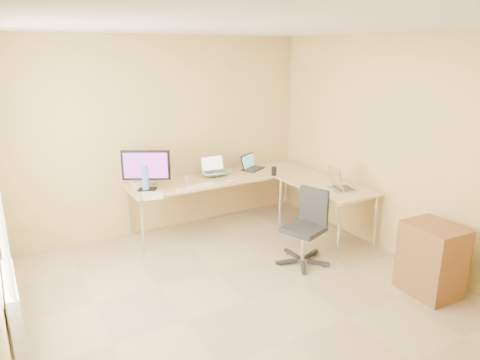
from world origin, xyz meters
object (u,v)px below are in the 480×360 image
laptop_return (344,180)px  desk_fan (152,173)px  water_bottle (145,178)px  desk_main (224,201)px  desk_return (325,211)px  mug (186,180)px  monitor (146,170)px  laptop_black (253,162)px  cabinet (431,260)px  office_chair (304,223)px  keyboard (201,186)px  laptop_center (214,165)px

laptop_return → desk_fan: bearing=66.7°
water_bottle → desk_main: bearing=2.4°
desk_return → laptop_return: 0.56m
mug → monitor: bearing=-175.2°
water_bottle → desk_fan: size_ratio=1.18×
monitor → laptop_black: bearing=35.0°
laptop_black → cabinet: bearing=-110.3°
office_chair → desk_main: bearing=80.4°
desk_main → mug: size_ratio=30.14×
desk_main → keyboard: keyboard is taller
laptop_center → laptop_return: (1.13, -1.33, -0.04)m
keyboard → desk_fan: 0.68m
laptop_center → keyboard: bearing=-135.0°
desk_return → desk_fan: desk_fan is taller
mug → laptop_return: bearing=-38.4°
desk_return → laptop_return: laptop_return is taller
desk_return → water_bottle: size_ratio=4.06×
desk_fan → laptop_black: bearing=-6.6°
desk_main → keyboard: bearing=-151.9°
laptop_center → laptop_return: laptop_center is taller
desk_return → cabinet: size_ratio=1.70×
laptop_center → laptop_black: bearing=8.4°
laptop_center → office_chair: laptop_center is taller
mug → laptop_center: bearing=8.9°
desk_return → desk_fan: bearing=148.2°
mug → office_chair: size_ratio=0.10×
keyboard → mug: bearing=105.4°
keyboard → mug: 0.27m
monitor → cabinet: (2.09, -2.58, -0.63)m
keyboard → cabinet: keyboard is taller
water_bottle → cabinet: (2.11, -2.59, -0.53)m
desk_main → water_bottle: 1.24m
desk_fan → office_chair: bearing=-57.3°
laptop_center → cabinet: (1.10, -2.70, -0.53)m
desk_fan → cabinet: (1.94, -2.83, -0.51)m
laptop_center → office_chair: (0.37, -1.53, -0.39)m
office_chair → laptop_return: bearing=-5.3°
desk_return → laptop_return: bearing=-79.6°
desk_return → office_chair: size_ratio=1.47×
desk_fan → office_chair: size_ratio=0.31×
monitor → laptop_return: bearing=-0.7°
desk_return → desk_fan: 2.33m
laptop_center → keyboard: 0.50m
laptop_return → water_bottle: bearing=73.6°
cabinet → laptop_return: bearing=91.2°
office_chair → desk_fan: bearing=106.5°
laptop_center → desk_fan: 0.86m
laptop_black → water_bottle: size_ratio=1.09×
laptop_center → cabinet: laptop_center is taller
desk_fan → cabinet: 3.47m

